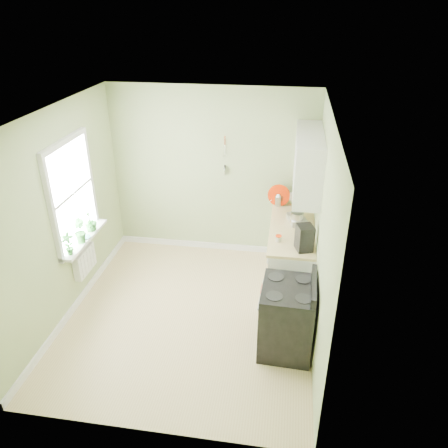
# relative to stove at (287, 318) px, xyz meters

# --- Properties ---
(floor) EXTENTS (3.20, 3.60, 0.02)m
(floor) POSITION_rel_stove_xyz_m (-1.28, 0.40, -0.45)
(floor) COLOR tan
(floor) RESTS_ON ground
(ceiling) EXTENTS (3.20, 3.60, 0.02)m
(ceiling) POSITION_rel_stove_xyz_m (-1.28, 0.40, 2.27)
(ceiling) COLOR white
(ceiling) RESTS_ON wall_back
(wall_back) EXTENTS (3.20, 0.02, 2.70)m
(wall_back) POSITION_rel_stove_xyz_m (-1.28, 2.21, 0.91)
(wall_back) COLOR #A8B97E
(wall_back) RESTS_ON floor
(wall_left) EXTENTS (0.02, 3.60, 2.70)m
(wall_left) POSITION_rel_stove_xyz_m (-2.89, 0.40, 0.91)
(wall_left) COLOR #A8B97E
(wall_left) RESTS_ON floor
(wall_right) EXTENTS (0.02, 3.60, 2.70)m
(wall_right) POSITION_rel_stove_xyz_m (0.33, 0.40, 0.91)
(wall_right) COLOR #A8B97E
(wall_right) RESTS_ON floor
(base_cabinets) EXTENTS (0.60, 1.60, 0.87)m
(base_cabinets) POSITION_rel_stove_xyz_m (0.02, 1.40, -0.01)
(base_cabinets) COLOR white
(base_cabinets) RESTS_ON floor
(countertop) EXTENTS (0.64, 1.60, 0.04)m
(countertop) POSITION_rel_stove_xyz_m (0.01, 1.40, 0.45)
(countertop) COLOR beige
(countertop) RESTS_ON base_cabinets
(upper_cabinets) EXTENTS (0.35, 1.40, 0.80)m
(upper_cabinets) POSITION_rel_stove_xyz_m (0.15, 1.50, 1.41)
(upper_cabinets) COLOR white
(upper_cabinets) RESTS_ON wall_right
(window) EXTENTS (0.06, 1.14, 1.44)m
(window) POSITION_rel_stove_xyz_m (-2.86, 0.70, 1.11)
(window) COLOR white
(window) RESTS_ON wall_left
(window_sill) EXTENTS (0.18, 1.14, 0.04)m
(window_sill) POSITION_rel_stove_xyz_m (-2.79, 0.70, 0.44)
(window_sill) COLOR white
(window_sill) RESTS_ON wall_left
(radiator) EXTENTS (0.12, 0.50, 0.35)m
(radiator) POSITION_rel_stove_xyz_m (-2.82, 0.65, 0.11)
(radiator) COLOR white
(radiator) RESTS_ON wall_left
(wall_utensils) EXTENTS (0.02, 0.14, 0.58)m
(wall_utensils) POSITION_rel_stove_xyz_m (-1.08, 2.18, 1.12)
(wall_utensils) COLOR beige
(wall_utensils) RESTS_ON wall_back
(stove) EXTENTS (0.66, 0.74, 0.99)m
(stove) POSITION_rel_stove_xyz_m (0.00, 0.00, 0.00)
(stove) COLOR black
(stove) RESTS_ON floor
(stand_mixer) EXTENTS (0.31, 0.40, 0.44)m
(stand_mixer) POSITION_rel_stove_xyz_m (0.06, 1.61, 0.65)
(stand_mixer) COLOR #B2B2B7
(stand_mixer) RESTS_ON countertop
(kettle) EXTENTS (0.19, 0.11, 0.20)m
(kettle) POSITION_rel_stove_xyz_m (-0.23, 2.12, 0.56)
(kettle) COLOR silver
(kettle) RESTS_ON countertop
(coffee_maker) EXTENTS (0.25, 0.27, 0.34)m
(coffee_maker) POSITION_rel_stove_xyz_m (0.16, 0.83, 0.63)
(coffee_maker) COLOR black
(coffee_maker) RESTS_ON countertop
(red_tray) EXTENTS (0.35, 0.08, 0.34)m
(red_tray) POSITION_rel_stove_xyz_m (-0.22, 2.12, 0.64)
(red_tray) COLOR red
(red_tray) RESTS_ON countertop
(jar) EXTENTS (0.08, 0.08, 0.09)m
(jar) POSITION_rel_stove_xyz_m (-0.17, 0.99, 0.51)
(jar) COLOR beige
(jar) RESTS_ON countertop
(plant_a) EXTENTS (0.19, 0.15, 0.31)m
(plant_a) POSITION_rel_stove_xyz_m (-2.78, 0.26, 0.61)
(plant_a) COLOR #276A27
(plant_a) RESTS_ON window_sill
(plant_b) EXTENTS (0.24, 0.23, 0.33)m
(plant_b) POSITION_rel_stove_xyz_m (-2.78, 0.58, 0.62)
(plant_b) COLOR #276A27
(plant_b) RESTS_ON window_sill
(plant_c) EXTENTS (0.22, 0.22, 0.30)m
(plant_c) POSITION_rel_stove_xyz_m (-2.78, 0.92, 0.61)
(plant_c) COLOR #276A27
(plant_c) RESTS_ON window_sill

